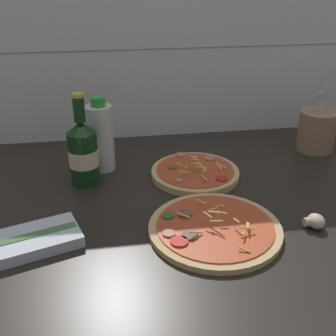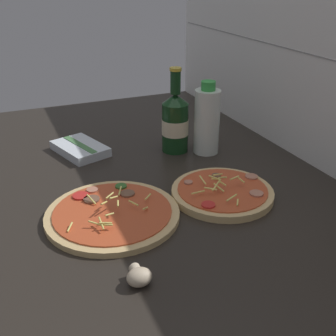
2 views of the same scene
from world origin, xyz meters
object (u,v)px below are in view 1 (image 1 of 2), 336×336
Objects in this scene: mushroom_left at (315,221)px; dish_towel at (38,239)px; pizza_far at (195,173)px; utensil_crock at (316,130)px; oil_bottle at (101,137)px; beer_bottle at (83,152)px; pizza_near at (214,228)px.

dish_towel is at bearing 177.17° from mushroom_left.
pizza_far is 33.75cm from mushroom_left.
pizza_far is 1.18× the size of utensil_crock.
pizza_far is 26.66cm from oil_bottle.
mushroom_left is at bearing -53.41° from pizza_far.
beer_bottle is 1.20× the size of utensil_crock.
oil_bottle is (4.40, 7.49, 0.70)cm from beer_bottle.
utensil_crock reaches higher than pizza_near.
pizza_near is 38.45cm from beer_bottle.
oil_bottle is at bearing 123.91° from pizza_near.
beer_bottle is at bearing 70.76° from dish_towel.
utensil_crock is at bearing 42.69° from pizza_near.
utensil_crock reaches higher than mushroom_left.
beer_bottle is 27.55cm from dish_towel.
pizza_near is 54.82cm from utensil_crock.
utensil_crock is (67.15, 10.79, -2.45)cm from beer_bottle.
pizza_far is 29.35cm from beer_bottle.
beer_bottle is (-28.35, 0.82, 7.55)cm from pizza_far.
pizza_far is 1.24× the size of dish_towel.
pizza_far is at bearing 87.07° from pizza_near.
utensil_crock is 1.05× the size of dish_towel.
mushroom_left is at bearing -29.94° from beer_bottle.
oil_bottle is 57.05cm from mushroom_left.
pizza_far is 44.33cm from dish_towel.
pizza_near is 1.39× the size of oil_bottle.
beer_bottle reaches higher than mushroom_left.
beer_bottle is 5.19× the size of mushroom_left.
pizza_far is 5.13× the size of mushroom_left.
pizza_far is (1.30, 25.38, 0.20)cm from pizza_near.
oil_bottle reaches higher than mushroom_left.
mushroom_left is at bearing -2.83° from dish_towel.
utensil_crock reaches higher than dish_towel.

